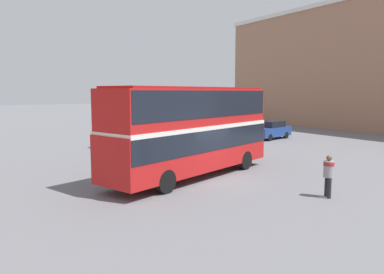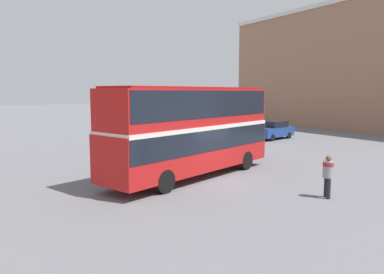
{
  "view_description": "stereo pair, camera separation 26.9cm",
  "coord_description": "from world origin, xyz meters",
  "px_view_note": "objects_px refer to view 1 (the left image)",
  "views": [
    {
      "loc": [
        -10.44,
        -14.9,
        4.34
      ],
      "look_at": [
        -0.6,
        1.11,
        2.06
      ],
      "focal_mm": 35.0,
      "sensor_mm": 36.0,
      "label": 1
    },
    {
      "loc": [
        -10.21,
        -15.04,
        4.34
      ],
      "look_at": [
        -0.6,
        1.11,
        2.06
      ],
      "focal_mm": 35.0,
      "sensor_mm": 36.0,
      "label": 2
    }
  ],
  "objects_px": {
    "pedestrian_foreground": "(329,172)",
    "parked_car_kerb_near": "(124,137)",
    "double_decker_bus": "(192,126)",
    "parked_car_kerb_far": "(270,130)"
  },
  "relations": [
    {
      "from": "pedestrian_foreground",
      "to": "parked_car_kerb_near",
      "type": "xyz_separation_m",
      "value": [
        -1.89,
        17.87,
        -0.29
      ]
    },
    {
      "from": "double_decker_bus",
      "to": "pedestrian_foreground",
      "type": "bearing_deg",
      "value": -84.55
    },
    {
      "from": "double_decker_bus",
      "to": "pedestrian_foreground",
      "type": "height_order",
      "value": "double_decker_bus"
    },
    {
      "from": "pedestrian_foreground",
      "to": "parked_car_kerb_near",
      "type": "height_order",
      "value": "pedestrian_foreground"
    },
    {
      "from": "pedestrian_foreground",
      "to": "parked_car_kerb_far",
      "type": "relative_size",
      "value": 0.38
    },
    {
      "from": "pedestrian_foreground",
      "to": "double_decker_bus",
      "type": "bearing_deg",
      "value": -38.39
    },
    {
      "from": "double_decker_bus",
      "to": "parked_car_kerb_near",
      "type": "relative_size",
      "value": 2.39
    },
    {
      "from": "pedestrian_foreground",
      "to": "parked_car_kerb_near",
      "type": "bearing_deg",
      "value": -56.84
    },
    {
      "from": "pedestrian_foreground",
      "to": "parked_car_kerb_far",
      "type": "height_order",
      "value": "pedestrian_foreground"
    },
    {
      "from": "parked_car_kerb_far",
      "to": "pedestrian_foreground",
      "type": "bearing_deg",
      "value": 40.87
    }
  ]
}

